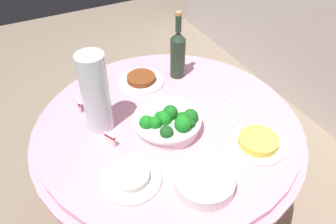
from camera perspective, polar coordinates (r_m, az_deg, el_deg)
The scene contains 12 objects.
ground_plane at distance 2.00m, azimuth 0.00°, elevation -17.47°, with size 6.00×6.00×0.00m, color gray.
buffet_table at distance 1.70m, azimuth 0.00°, elevation -10.72°, with size 1.16×1.16×0.74m.
broccoli_bowl at distance 1.36m, azimuth 0.07°, elevation -1.77°, with size 0.28×0.28×0.12m.
plate_stack at distance 1.18m, azimuth 6.24°, elevation -11.76°, with size 0.21×0.21×0.05m.
wine_bottle at distance 1.64m, azimuth 1.67°, elevation 10.02°, with size 0.07×0.07×0.34m.
decorative_fruit_vase at distance 1.34m, azimuth -12.17°, elevation 2.85°, with size 0.11×0.11×0.34m.
serving_tongs at distance 1.49m, azimuth 11.04°, elevation -0.23°, with size 0.16×0.11×0.01m.
food_plate_fried_egg at distance 1.36m, azimuth 15.04°, elevation -5.00°, with size 0.22×0.22×0.04m.
food_plate_rice at distance 1.21m, azimuth -6.40°, elevation -11.08°, with size 0.22×0.22×0.04m.
food_plate_stir_fry at distance 1.65m, azimuth -4.58°, elevation 5.47°, with size 0.22×0.22×0.04m.
label_placard_front at distance 1.52m, azimuth -14.98°, elevation 1.24°, with size 0.05×0.01×0.05m.
label_placard_mid at distance 1.33m, azimuth -9.83°, elevation -4.55°, with size 0.05×0.03×0.05m.
Camera 1 is at (0.95, -0.48, 1.70)m, focal length 35.86 mm.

